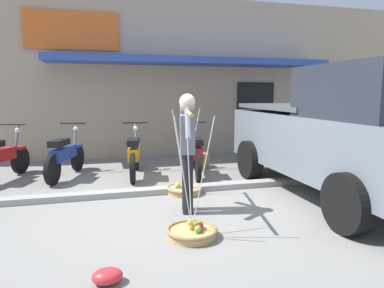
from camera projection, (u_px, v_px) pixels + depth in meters
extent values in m
plane|color=gray|center=(171.00, 206.00, 5.32)|extent=(90.00, 90.00, 0.00)
cube|color=gray|center=(163.00, 190.00, 5.98)|extent=(20.00, 0.24, 0.10)
cylinder|color=black|center=(187.00, 181.00, 5.09)|extent=(0.15, 0.15, 0.86)
cylinder|color=black|center=(188.00, 184.00, 4.91)|extent=(0.15, 0.15, 0.86)
cube|color=slate|center=(187.00, 134.00, 4.90)|extent=(0.26, 0.37, 0.54)
sphere|color=tan|center=(187.00, 105.00, 4.84)|extent=(0.21, 0.21, 0.21)
sphere|color=silver|center=(187.00, 102.00, 4.83)|extent=(0.22, 0.22, 0.22)
cylinder|color=slate|center=(186.00, 121.00, 5.11)|extent=(0.15, 0.35, 0.43)
cylinder|color=slate|center=(188.00, 124.00, 4.64)|extent=(0.15, 0.35, 0.43)
cylinder|color=tan|center=(187.00, 111.00, 4.85)|extent=(0.39, 1.82, 0.04)
cylinder|color=tan|center=(184.00, 191.00, 5.97)|extent=(0.57, 0.57, 0.09)
torus|color=olive|center=(184.00, 188.00, 5.96)|extent=(0.62, 0.62, 0.05)
sphere|color=yellow|center=(178.00, 185.00, 6.02)|extent=(0.09, 0.09, 0.09)
sphere|color=yellow|center=(185.00, 186.00, 5.98)|extent=(0.08, 0.08, 0.08)
sphere|color=gold|center=(177.00, 186.00, 5.97)|extent=(0.09, 0.09, 0.09)
sphere|color=#6AA43E|center=(183.00, 186.00, 5.96)|extent=(0.09, 0.09, 0.09)
sphere|color=red|center=(188.00, 185.00, 5.98)|extent=(0.09, 0.09, 0.09)
cylinder|color=silver|center=(183.00, 148.00, 5.99)|extent=(0.01, 0.28, 1.36)
cylinder|color=silver|center=(179.00, 150.00, 5.77)|extent=(0.24, 0.14, 1.36)
cylinder|color=silver|center=(192.00, 149.00, 5.83)|extent=(0.24, 0.14, 1.36)
cylinder|color=tan|center=(192.00, 234.00, 4.15)|extent=(0.57, 0.57, 0.09)
torus|color=olive|center=(192.00, 230.00, 4.14)|extent=(0.62, 0.62, 0.05)
sphere|color=gold|center=(192.00, 226.00, 4.15)|extent=(0.08, 0.08, 0.08)
sphere|color=red|center=(200.00, 226.00, 4.13)|extent=(0.10, 0.10, 0.10)
sphere|color=#6FAC42|center=(198.00, 229.00, 4.05)|extent=(0.09, 0.09, 0.09)
sphere|color=#71AF43|center=(199.00, 224.00, 4.18)|extent=(0.10, 0.10, 0.10)
sphere|color=gold|center=(191.00, 222.00, 4.15)|extent=(0.08, 0.08, 0.08)
cylinder|color=silver|center=(189.00, 172.00, 4.17)|extent=(0.01, 0.28, 1.36)
cylinder|color=silver|center=(184.00, 176.00, 3.95)|extent=(0.24, 0.14, 1.36)
cylinder|color=silver|center=(203.00, 175.00, 4.01)|extent=(0.24, 0.14, 1.36)
cylinder|color=black|center=(20.00, 160.00, 7.42)|extent=(0.28, 0.57, 0.58)
cube|color=red|center=(20.00, 148.00, 7.38)|extent=(0.23, 0.31, 0.06)
cylinder|color=slate|center=(16.00, 143.00, 7.27)|extent=(0.16, 0.30, 0.76)
cylinder|color=black|center=(13.00, 124.00, 7.13)|extent=(0.52, 0.22, 0.04)
sphere|color=silver|center=(18.00, 130.00, 7.31)|extent=(0.11, 0.11, 0.11)
cylinder|color=black|center=(78.00, 158.00, 7.70)|extent=(0.25, 0.58, 0.58)
cylinder|color=black|center=(52.00, 170.00, 6.48)|extent=(0.25, 0.58, 0.58)
cube|color=navy|center=(77.00, 146.00, 7.66)|extent=(0.22, 0.31, 0.06)
cube|color=navy|center=(64.00, 153.00, 6.96)|extent=(0.47, 0.92, 0.24)
cube|color=black|center=(59.00, 143.00, 6.74)|extent=(0.38, 0.60, 0.12)
cylinder|color=slate|center=(75.00, 141.00, 7.54)|extent=(0.15, 0.30, 0.76)
cylinder|color=black|center=(73.00, 123.00, 7.41)|extent=(0.53, 0.20, 0.04)
sphere|color=silver|center=(76.00, 129.00, 7.59)|extent=(0.11, 0.11, 0.11)
cylinder|color=black|center=(136.00, 157.00, 7.81)|extent=(0.17, 0.59, 0.58)
cylinder|color=black|center=(133.00, 168.00, 6.59)|extent=(0.17, 0.59, 0.58)
cube|color=orange|center=(136.00, 145.00, 7.77)|extent=(0.18, 0.30, 0.06)
cube|color=orange|center=(134.00, 152.00, 7.07)|extent=(0.34, 0.92, 0.24)
cube|color=black|center=(133.00, 142.00, 6.86)|extent=(0.30, 0.59, 0.12)
cylinder|color=slate|center=(136.00, 140.00, 7.66)|extent=(0.11, 0.30, 0.76)
cylinder|color=black|center=(135.00, 123.00, 7.52)|extent=(0.54, 0.12, 0.04)
sphere|color=silver|center=(136.00, 128.00, 7.70)|extent=(0.11, 0.11, 0.11)
cylinder|color=black|center=(193.00, 156.00, 7.95)|extent=(0.18, 0.59, 0.58)
cylinder|color=black|center=(198.00, 167.00, 6.73)|extent=(0.18, 0.59, 0.58)
cube|color=red|center=(193.00, 144.00, 7.91)|extent=(0.19, 0.30, 0.06)
cube|color=red|center=(196.00, 151.00, 7.21)|extent=(0.35, 0.92, 0.24)
cube|color=black|center=(196.00, 141.00, 7.00)|extent=(0.31, 0.59, 0.12)
cylinder|color=slate|center=(193.00, 139.00, 7.80)|extent=(0.11, 0.30, 0.76)
cylinder|color=black|center=(193.00, 122.00, 7.66)|extent=(0.54, 0.13, 0.04)
sphere|color=silver|center=(193.00, 128.00, 7.84)|extent=(0.11, 0.11, 0.11)
cube|color=slate|center=(340.00, 144.00, 5.79)|extent=(1.93, 4.71, 0.96)
cube|color=#282D38|center=(382.00, 92.00, 4.87)|extent=(1.76, 1.89, 0.76)
cube|color=#4A5259|center=(306.00, 107.00, 6.72)|extent=(1.82, 2.36, 0.08)
cylinder|color=black|center=(348.00, 203.00, 4.23)|extent=(0.27, 0.76, 0.76)
cylinder|color=black|center=(332.00, 155.00, 7.49)|extent=(0.27, 0.76, 0.76)
cylinder|color=black|center=(250.00, 159.00, 7.02)|extent=(0.27, 0.76, 0.76)
cube|color=tan|center=(171.00, 81.00, 11.75)|extent=(13.00, 5.00, 4.20)
cube|color=#334CA3|center=(194.00, 61.00, 8.82)|extent=(7.15, 1.00, 0.16)
cube|color=#DB5B1E|center=(72.00, 30.00, 8.41)|extent=(2.20, 0.08, 0.90)
cube|color=black|center=(255.00, 118.00, 9.99)|extent=(1.10, 0.06, 2.00)
ellipsoid|color=red|center=(107.00, 276.00, 3.14)|extent=(0.28, 0.22, 0.14)
cube|color=olive|center=(198.00, 161.00, 8.05)|extent=(0.44, 0.36, 0.32)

